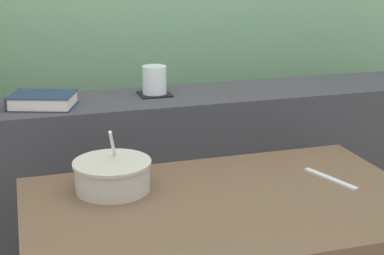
# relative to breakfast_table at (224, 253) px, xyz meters

# --- Properties ---
(dark_console_ledge) EXTENTS (2.80, 0.29, 0.85)m
(dark_console_ledge) POSITION_rel_breakfast_table_xyz_m (0.01, 0.57, -0.16)
(dark_console_ledge) COLOR #38383D
(dark_console_ledge) RESTS_ON ground
(breakfast_table) EXTENTS (0.95, 0.58, 0.73)m
(breakfast_table) POSITION_rel_breakfast_table_xyz_m (0.00, 0.00, 0.00)
(breakfast_table) COLOR brown
(breakfast_table) RESTS_ON ground
(coaster_square) EXTENTS (0.10, 0.10, 0.00)m
(coaster_square) POSITION_rel_breakfast_table_xyz_m (-0.03, 0.59, 0.26)
(coaster_square) COLOR black
(coaster_square) RESTS_ON dark_console_ledge
(juice_glass) EXTENTS (0.08, 0.08, 0.09)m
(juice_glass) POSITION_rel_breakfast_table_xyz_m (-0.03, 0.59, 0.31)
(juice_glass) COLOR white
(juice_glass) RESTS_ON coaster_square
(closed_book) EXTENTS (0.22, 0.19, 0.04)m
(closed_book) POSITION_rel_breakfast_table_xyz_m (-0.38, 0.55, 0.28)
(closed_book) COLOR #1E2D47
(closed_book) RESTS_ON dark_console_ledge
(soup_bowl) EXTENTS (0.19, 0.19, 0.16)m
(soup_bowl) POSITION_rel_breakfast_table_xyz_m (-0.24, 0.14, 0.18)
(soup_bowl) COLOR #BCB7A8
(soup_bowl) RESTS_ON breakfast_table
(fork_utensil) EXTENTS (0.07, 0.17, 0.01)m
(fork_utensil) POSITION_rel_breakfast_table_xyz_m (0.30, 0.04, 0.14)
(fork_utensil) COLOR silver
(fork_utensil) RESTS_ON breakfast_table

